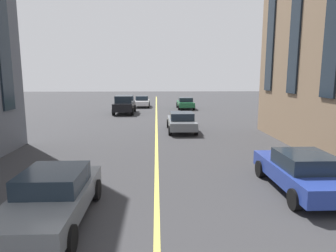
{
  "coord_description": "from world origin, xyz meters",
  "views": [
    {
      "loc": [
        3.36,
        -0.01,
        3.87
      ],
      "look_at": [
        15.85,
        -0.5,
        1.76
      ],
      "focal_mm": 31.64,
      "sensor_mm": 36.0,
      "label": 1
    }
  ],
  "objects_px": {
    "car_black_parked_b": "(124,104)",
    "car_blue_far": "(302,171)",
    "car_white_mid": "(142,101)",
    "car_grey_trailing": "(52,196)",
    "car_green_parked_a": "(185,103)",
    "car_grey_oncoming": "(181,121)"
  },
  "relations": [
    {
      "from": "car_black_parked_b",
      "to": "car_blue_far",
      "type": "distance_m",
      "value": 23.19
    },
    {
      "from": "car_white_mid",
      "to": "car_black_parked_b",
      "type": "bearing_deg",
      "value": 166.97
    },
    {
      "from": "car_grey_trailing",
      "to": "car_green_parked_a",
      "type": "distance_m",
      "value": 28.49
    },
    {
      "from": "car_black_parked_b",
      "to": "car_green_parked_a",
      "type": "xyz_separation_m",
      "value": [
        4.31,
        -6.83,
        -0.27
      ]
    },
    {
      "from": "car_green_parked_a",
      "to": "car_blue_far",
      "type": "distance_m",
      "value": 26.02
    },
    {
      "from": "car_grey_trailing",
      "to": "car_blue_far",
      "type": "relative_size",
      "value": 1.0
    },
    {
      "from": "car_grey_oncoming",
      "to": "car_green_parked_a",
      "type": "bearing_deg",
      "value": -6.65
    },
    {
      "from": "car_black_parked_b",
      "to": "car_blue_far",
      "type": "xyz_separation_m",
      "value": [
        -21.67,
        -8.24,
        -0.27
      ]
    },
    {
      "from": "car_white_mid",
      "to": "car_blue_far",
      "type": "xyz_separation_m",
      "value": [
        -28.27,
        -6.71,
        0.0
      ]
    },
    {
      "from": "car_grey_trailing",
      "to": "car_grey_oncoming",
      "type": "xyz_separation_m",
      "value": [
        13.08,
        -4.56,
        0.0
      ]
    },
    {
      "from": "car_green_parked_a",
      "to": "car_blue_far",
      "type": "relative_size",
      "value": 1.0
    },
    {
      "from": "car_black_parked_b",
      "to": "car_white_mid",
      "type": "distance_m",
      "value": 6.78
    },
    {
      "from": "car_blue_far",
      "to": "car_green_parked_a",
      "type": "bearing_deg",
      "value": 3.11
    },
    {
      "from": "car_black_parked_b",
      "to": "car_grey_oncoming",
      "type": "xyz_separation_m",
      "value": [
        -10.4,
        -5.11,
        -0.27
      ]
    },
    {
      "from": "car_grey_oncoming",
      "to": "car_blue_far",
      "type": "bearing_deg",
      "value": -164.5
    },
    {
      "from": "car_blue_far",
      "to": "car_white_mid",
      "type": "bearing_deg",
      "value": 13.35
    },
    {
      "from": "car_green_parked_a",
      "to": "car_grey_oncoming",
      "type": "xyz_separation_m",
      "value": [
        -14.71,
        1.72,
        0.0
      ]
    },
    {
      "from": "car_grey_trailing",
      "to": "car_green_parked_a",
      "type": "height_order",
      "value": "same"
    },
    {
      "from": "car_black_parked_b",
      "to": "car_white_mid",
      "type": "relative_size",
      "value": 1.21
    },
    {
      "from": "car_white_mid",
      "to": "car_green_parked_a",
      "type": "bearing_deg",
      "value": -113.32
    },
    {
      "from": "car_black_parked_b",
      "to": "car_blue_far",
      "type": "relative_size",
      "value": 1.07
    },
    {
      "from": "car_grey_trailing",
      "to": "car_blue_far",
      "type": "bearing_deg",
      "value": -76.77
    }
  ]
}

